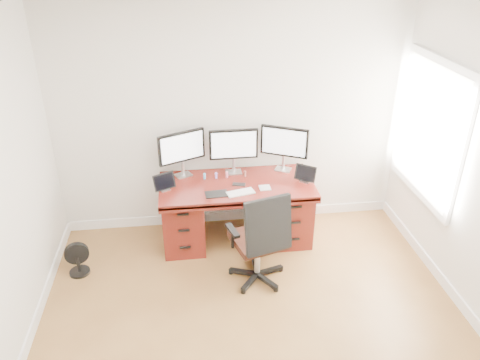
{
  "coord_description": "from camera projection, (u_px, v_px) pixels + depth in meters",
  "views": [
    {
      "loc": [
        -0.54,
        -2.72,
        3.2
      ],
      "look_at": [
        0.0,
        1.5,
        0.95
      ],
      "focal_mm": 35.0,
      "sensor_mm": 36.0,
      "label": 1
    }
  ],
  "objects": [
    {
      "name": "trackpad",
      "position": [
        265.0,
        188.0,
        5.07
      ],
      "size": [
        0.12,
        0.12,
        0.01
      ],
      "primitive_type": "cube",
      "rotation": [
        0.0,
        0.0,
        0.02
      ],
      "color": "silver",
      "rests_on": "desk"
    },
    {
      "name": "monitor_left",
      "position": [
        182.0,
        148.0,
        5.18
      ],
      "size": [
        0.51,
        0.26,
        0.53
      ],
      "rotation": [
        0.0,
        0.0,
        0.43
      ],
      "color": "silver",
      "rests_on": "desk"
    },
    {
      "name": "figurine_pink",
      "position": [
        227.0,
        174.0,
        5.27
      ],
      "size": [
        0.03,
        0.03,
        0.08
      ],
      "color": "pink",
      "rests_on": "desk"
    },
    {
      "name": "desk",
      "position": [
        236.0,
        209.0,
        5.36
      ],
      "size": [
        1.7,
        0.8,
        0.75
      ],
      "color": "#591711",
      "rests_on": "ground"
    },
    {
      "name": "figurine_brown",
      "position": [
        245.0,
        173.0,
        5.29
      ],
      "size": [
        0.03,
        0.03,
        0.08
      ],
      "color": "brown",
      "rests_on": "desk"
    },
    {
      "name": "drawing_tablet",
      "position": [
        217.0,
        194.0,
        4.95
      ],
      "size": [
        0.25,
        0.17,
        0.01
      ],
      "primitive_type": "cube",
      "rotation": [
        0.0,
        0.0,
        0.07
      ],
      "color": "black",
      "rests_on": "desk"
    },
    {
      "name": "figurine_blue",
      "position": [
        204.0,
        176.0,
        5.24
      ],
      "size": [
        0.03,
        0.03,
        0.08
      ],
      "color": "#4CACEE",
      "rests_on": "desk"
    },
    {
      "name": "tablet_right",
      "position": [
        306.0,
        175.0,
        5.17
      ],
      "size": [
        0.23,
        0.19,
        0.19
      ],
      "rotation": [
        0.0,
        0.0,
        -0.62
      ],
      "color": "silver",
      "rests_on": "desk"
    },
    {
      "name": "monitor_center",
      "position": [
        234.0,
        146.0,
        5.24
      ],
      "size": [
        0.55,
        0.14,
        0.53
      ],
      "rotation": [
        0.0,
        0.0,
        0.01
      ],
      "color": "silver",
      "rests_on": "desk"
    },
    {
      "name": "monitor_right",
      "position": [
        284.0,
        143.0,
        5.31
      ],
      "size": [
        0.51,
        0.28,
        0.53
      ],
      "rotation": [
        0.0,
        0.0,
        -0.46
      ],
      "color": "silver",
      "rests_on": "desk"
    },
    {
      "name": "phone",
      "position": [
        239.0,
        184.0,
        5.14
      ],
      "size": [
        0.15,
        0.1,
        0.01
      ],
      "primitive_type": "cube",
      "rotation": [
        0.0,
        0.0,
        -0.23
      ],
      "color": "black",
      "rests_on": "desk"
    },
    {
      "name": "floor_fan",
      "position": [
        77.0,
        259.0,
        4.89
      ],
      "size": [
        0.26,
        0.21,
        0.37
      ],
      "rotation": [
        0.0,
        0.0,
        0.22
      ],
      "color": "black",
      "rests_on": "ground"
    },
    {
      "name": "back_wall",
      "position": [
        232.0,
        118.0,
        5.28
      ],
      "size": [
        4.0,
        0.1,
        2.7
      ],
      "primitive_type": "cube",
      "color": "silver",
      "rests_on": "ground"
    },
    {
      "name": "office_chair",
      "position": [
        260.0,
        253.0,
        4.7
      ],
      "size": [
        0.7,
        0.7,
        1.06
      ],
      "rotation": [
        0.0,
        0.0,
        0.28
      ],
      "color": "black",
      "rests_on": "ground"
    },
    {
      "name": "keyboard",
      "position": [
        241.0,
        193.0,
        4.97
      ],
      "size": [
        0.32,
        0.2,
        0.01
      ],
      "primitive_type": "cube",
      "rotation": [
        0.0,
        0.0,
        0.25
      ],
      "color": "white",
      "rests_on": "desk"
    },
    {
      "name": "tablet_left",
      "position": [
        164.0,
        183.0,
        4.99
      ],
      "size": [
        0.24,
        0.17,
        0.19
      ],
      "rotation": [
        0.0,
        0.0,
        0.46
      ],
      "color": "silver",
      "rests_on": "desk"
    },
    {
      "name": "figurine_purple",
      "position": [
        216.0,
        175.0,
        5.25
      ],
      "size": [
        0.03,
        0.03,
        0.08
      ],
      "color": "#A076E1",
      "rests_on": "desk"
    }
  ]
}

